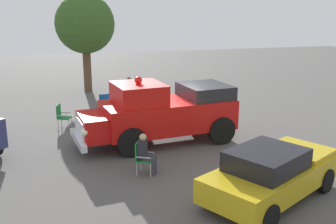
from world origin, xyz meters
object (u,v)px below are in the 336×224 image
(vintage_fire_truck, at_px, (162,112))
(oak_tree_right, at_px, (85,24))
(lawn_chair_near_truck, at_px, (142,155))
(spectator_standing, at_px, (129,91))
(spectator_seated, at_px, (146,152))
(classic_hot_rod, at_px, (272,172))
(lawn_chair_by_car, at_px, (105,104))
(lawn_chair_spare, at_px, (62,115))

(vintage_fire_truck, bearing_deg, oak_tree_right, -79.61)
(lawn_chair_near_truck, bearing_deg, spectator_standing, -97.81)
(lawn_chair_near_truck, relative_size, spectator_standing, 0.61)
(spectator_seated, distance_m, spectator_standing, 7.88)
(classic_hot_rod, bearing_deg, lawn_chair_by_car, -71.34)
(vintage_fire_truck, distance_m, spectator_seated, 3.07)
(oak_tree_right, bearing_deg, lawn_chair_by_car, 92.53)
(lawn_chair_by_car, xyz_separation_m, spectator_standing, (-1.31, -0.71, 0.37))
(lawn_chair_spare, xyz_separation_m, oak_tree_right, (-1.74, -7.40, 3.39))
(vintage_fire_truck, relative_size, lawn_chair_spare, 6.04)
(spectator_seated, bearing_deg, spectator_standing, -96.91)
(spectator_seated, bearing_deg, classic_hot_rod, 138.99)
(classic_hot_rod, distance_m, lawn_chair_spare, 9.68)
(classic_hot_rod, relative_size, oak_tree_right, 0.82)
(lawn_chair_by_car, bearing_deg, spectator_seated, 92.90)
(vintage_fire_truck, distance_m, oak_tree_right, 10.81)
(vintage_fire_truck, height_order, oak_tree_right, oak_tree_right)
(spectator_standing, bearing_deg, lawn_chair_near_truck, 82.19)
(classic_hot_rod, xyz_separation_m, lawn_chair_spare, (5.24, -8.13, -0.16))
(classic_hot_rod, bearing_deg, spectator_seated, -41.01)
(lawn_chair_near_truck, height_order, lawn_chair_spare, same)
(vintage_fire_truck, bearing_deg, spectator_seated, 65.34)
(lawn_chair_spare, distance_m, spectator_seated, 6.10)
(classic_hot_rod, xyz_separation_m, spectator_seated, (2.89, -2.51, -0.05))
(lawn_chair_spare, bearing_deg, vintage_fire_truck, 141.57)
(lawn_chair_near_truck, bearing_deg, lawn_chair_spare, -68.03)
(lawn_chair_by_car, xyz_separation_m, lawn_chair_spare, (2.00, 1.48, 0.00))
(vintage_fire_truck, bearing_deg, lawn_chair_spare, -38.43)
(spectator_seated, bearing_deg, oak_tree_right, -87.27)
(spectator_standing, relative_size, oak_tree_right, 0.29)
(classic_hot_rod, height_order, lawn_chair_near_truck, classic_hot_rod)
(oak_tree_right, bearing_deg, lawn_chair_spare, 76.80)
(vintage_fire_truck, distance_m, lawn_chair_by_car, 4.69)
(lawn_chair_spare, xyz_separation_m, spectator_seated, (-2.36, 5.62, 0.11))
(vintage_fire_truck, relative_size, lawn_chair_near_truck, 6.04)
(lawn_chair_by_car, relative_size, spectator_standing, 0.61)
(vintage_fire_truck, height_order, lawn_chair_spare, vintage_fire_truck)
(lawn_chair_near_truck, distance_m, lawn_chair_by_car, 7.04)
(classic_hot_rod, relative_size, lawn_chair_spare, 4.62)
(classic_hot_rod, xyz_separation_m, oak_tree_right, (3.51, -15.53, 3.23))
(lawn_chair_by_car, relative_size, oak_tree_right, 0.18)
(spectator_seated, bearing_deg, lawn_chair_spare, -67.25)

